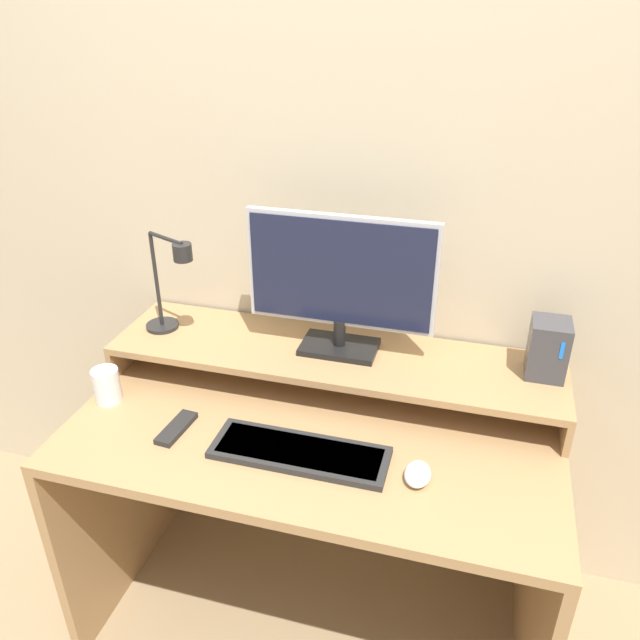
# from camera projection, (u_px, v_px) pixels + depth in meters

# --- Properties ---
(wall_back) EXTENTS (6.00, 0.05, 2.50)m
(wall_back) POSITION_uv_depth(u_px,v_px,m) (352.00, 210.00, 1.85)
(wall_back) COLOR beige
(wall_back) RESTS_ON ground_plane
(desk) EXTENTS (1.34, 0.74, 0.76)m
(desk) POSITION_uv_depth(u_px,v_px,m) (315.00, 482.00, 1.84)
(desk) COLOR #A87F51
(desk) RESTS_ON ground_plane
(monitor_shelf) EXTENTS (1.34, 0.34, 0.12)m
(monitor_shelf) POSITION_uv_depth(u_px,v_px,m) (333.00, 357.00, 1.86)
(monitor_shelf) COLOR #A87F51
(monitor_shelf) RESTS_ON desk
(monitor) EXTENTS (0.55, 0.14, 0.42)m
(monitor) POSITION_uv_depth(u_px,v_px,m) (341.00, 280.00, 1.76)
(monitor) COLOR black
(monitor) RESTS_ON monitor_shelf
(desk_lamp) EXTENTS (0.21, 0.14, 0.32)m
(desk_lamp) POSITION_uv_depth(u_px,v_px,m) (170.00, 284.00, 1.87)
(desk_lamp) COLOR black
(desk_lamp) RESTS_ON monitor_shelf
(router_dock) EXTENTS (0.10, 0.11, 0.17)m
(router_dock) POSITION_uv_depth(u_px,v_px,m) (548.00, 349.00, 1.71)
(router_dock) COLOR #3D3D42
(router_dock) RESTS_ON monitor_shelf
(keyboard) EXTENTS (0.46, 0.16, 0.02)m
(keyboard) POSITION_uv_depth(u_px,v_px,m) (300.00, 452.00, 1.61)
(keyboard) COLOR #282828
(keyboard) RESTS_ON desk
(mouse) EXTENTS (0.07, 0.10, 0.03)m
(mouse) POSITION_uv_depth(u_px,v_px,m) (418.00, 474.00, 1.53)
(mouse) COLOR white
(mouse) RESTS_ON desk
(remote_control) EXTENTS (0.06, 0.15, 0.02)m
(remote_control) POSITION_uv_depth(u_px,v_px,m) (176.00, 428.00, 1.71)
(remote_control) COLOR black
(remote_control) RESTS_ON desk
(mug) EXTENTS (0.08, 0.08, 0.10)m
(mug) POSITION_uv_depth(u_px,v_px,m) (107.00, 385.00, 1.81)
(mug) COLOR white
(mug) RESTS_ON desk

